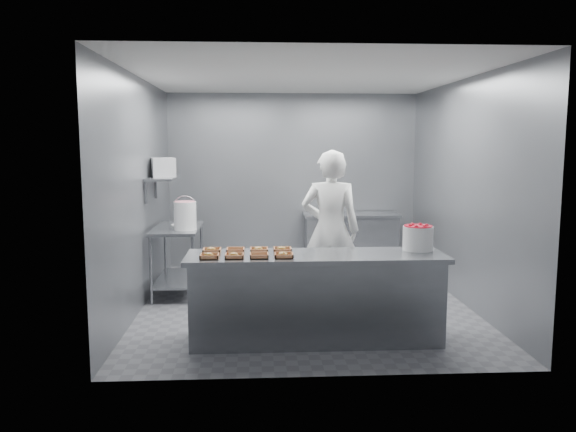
# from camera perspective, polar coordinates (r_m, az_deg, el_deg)

# --- Properties ---
(floor) EXTENTS (4.50, 4.50, 0.00)m
(floor) POSITION_cam_1_polar(r_m,az_deg,el_deg) (7.17, 1.65, -8.85)
(floor) COLOR #4C4C51
(floor) RESTS_ON ground
(ceiling) EXTENTS (4.50, 4.50, 0.00)m
(ceiling) POSITION_cam_1_polar(r_m,az_deg,el_deg) (6.93, 1.74, 13.99)
(ceiling) COLOR white
(ceiling) RESTS_ON wall_back
(wall_back) EXTENTS (4.00, 0.04, 2.80)m
(wall_back) POSITION_cam_1_polar(r_m,az_deg,el_deg) (9.14, 0.49, 3.59)
(wall_back) COLOR slate
(wall_back) RESTS_ON ground
(wall_left) EXTENTS (0.04, 4.50, 2.80)m
(wall_left) POSITION_cam_1_polar(r_m,az_deg,el_deg) (7.03, -14.79, 2.22)
(wall_left) COLOR slate
(wall_left) RESTS_ON ground
(wall_right) EXTENTS (0.04, 4.50, 2.80)m
(wall_right) POSITION_cam_1_polar(r_m,az_deg,el_deg) (7.35, 17.43, 2.34)
(wall_right) COLOR slate
(wall_right) RESTS_ON ground
(service_counter) EXTENTS (2.60, 0.70, 0.90)m
(service_counter) POSITION_cam_1_polar(r_m,az_deg,el_deg) (5.75, 2.82, -8.25)
(service_counter) COLOR slate
(service_counter) RESTS_ON ground
(prep_table) EXTENTS (0.60, 1.20, 0.90)m
(prep_table) POSITION_cam_1_polar(r_m,az_deg,el_deg) (7.66, -11.13, -3.36)
(prep_table) COLOR slate
(prep_table) RESTS_ON ground
(back_counter) EXTENTS (1.50, 0.60, 0.90)m
(back_counter) POSITION_cam_1_polar(r_m,az_deg,el_deg) (9.02, 6.35, -2.57)
(back_counter) COLOR slate
(back_counter) RESTS_ON ground
(wall_shelf) EXTENTS (0.35, 0.90, 0.03)m
(wall_shelf) POSITION_cam_1_polar(r_m,az_deg,el_deg) (7.57, -12.59, 3.78)
(wall_shelf) COLOR slate
(wall_shelf) RESTS_ON wall_left
(tray_0) EXTENTS (0.19, 0.18, 0.06)m
(tray_0) POSITION_cam_1_polar(r_m,az_deg,el_deg) (5.49, -8.00, -4.03)
(tray_0) COLOR tan
(tray_0) RESTS_ON service_counter
(tray_1) EXTENTS (0.19, 0.18, 0.06)m
(tray_1) POSITION_cam_1_polar(r_m,az_deg,el_deg) (5.47, -5.49, -4.02)
(tray_1) COLOR tan
(tray_1) RESTS_ON service_counter
(tray_2) EXTENTS (0.19, 0.18, 0.04)m
(tray_2) POSITION_cam_1_polar(r_m,az_deg,el_deg) (5.47, -2.94, -4.03)
(tray_2) COLOR tan
(tray_2) RESTS_ON service_counter
(tray_3) EXTENTS (0.19, 0.18, 0.06)m
(tray_3) POSITION_cam_1_polar(r_m,az_deg,el_deg) (5.47, -0.45, -3.98)
(tray_3) COLOR tan
(tray_3) RESTS_ON service_counter
(tray_4) EXTENTS (0.19, 0.18, 0.06)m
(tray_4) POSITION_cam_1_polar(r_m,az_deg,el_deg) (5.77, -7.76, -3.46)
(tray_4) COLOR tan
(tray_4) RESTS_ON service_counter
(tray_5) EXTENTS (0.19, 0.18, 0.04)m
(tray_5) POSITION_cam_1_polar(r_m,az_deg,el_deg) (5.76, -5.35, -3.48)
(tray_5) COLOR tan
(tray_5) RESTS_ON service_counter
(tray_6) EXTENTS (0.19, 0.18, 0.06)m
(tray_6) POSITION_cam_1_polar(r_m,az_deg,el_deg) (5.75, -2.98, -3.44)
(tray_6) COLOR tan
(tray_6) RESTS_ON service_counter
(tray_7) EXTENTS (0.19, 0.18, 0.06)m
(tray_7) POSITION_cam_1_polar(r_m,az_deg,el_deg) (5.76, -0.59, -3.42)
(tray_7) COLOR tan
(tray_7) RESTS_ON service_counter
(worker) EXTENTS (0.77, 0.57, 1.93)m
(worker) POSITION_cam_1_polar(r_m,az_deg,el_deg) (6.81, 4.33, -1.42)
(worker) COLOR white
(worker) RESTS_ON ground
(strawberry_tub) EXTENTS (0.31, 0.31, 0.26)m
(strawberry_tub) POSITION_cam_1_polar(r_m,az_deg,el_deg) (5.97, 13.07, -2.09)
(strawberry_tub) COLOR white
(strawberry_tub) RESTS_ON service_counter
(glaze_bucket) EXTENTS (0.30, 0.29, 0.44)m
(glaze_bucket) POSITION_cam_1_polar(r_m,az_deg,el_deg) (7.32, -10.41, 0.11)
(glaze_bucket) COLOR white
(glaze_bucket) RESTS_ON prep_table
(bucket_lid) EXTENTS (0.34, 0.34, 0.02)m
(bucket_lid) POSITION_cam_1_polar(r_m,az_deg,el_deg) (7.67, -10.67, -0.93)
(bucket_lid) COLOR white
(bucket_lid) RESTS_ON prep_table
(rag) EXTENTS (0.15, 0.13, 0.02)m
(rag) POSITION_cam_1_polar(r_m,az_deg,el_deg) (7.70, -10.62, -0.90)
(rag) COLOR #CCB28C
(rag) RESTS_ON prep_table
(appliance) EXTENTS (0.37, 0.40, 0.25)m
(appliance) POSITION_cam_1_polar(r_m,az_deg,el_deg) (7.61, -12.56, 4.85)
(appliance) COLOR gray
(appliance) RESTS_ON wall_shelf
(paper_stack) EXTENTS (0.35, 0.29, 0.05)m
(paper_stack) POSITION_cam_1_polar(r_m,az_deg,el_deg) (8.90, 4.26, 0.39)
(paper_stack) COLOR silver
(paper_stack) RESTS_ON back_counter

